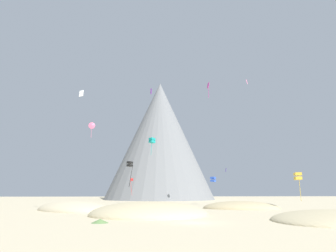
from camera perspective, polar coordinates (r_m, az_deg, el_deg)
ground_plane at (r=35.57m, az=5.07°, el=-17.84°), size 400.00×400.00×0.00m
dune_foreground_left at (r=43.85m, az=29.00°, el=-15.36°), size 23.93×24.48×2.44m
dune_foreground_right at (r=47.01m, az=-3.70°, el=-16.52°), size 21.82×21.95×4.04m
dune_midground at (r=60.42m, az=-17.60°, el=-15.07°), size 21.09×22.21×3.52m
dune_back_low at (r=65.97m, az=13.64°, el=-15.01°), size 18.03×14.37×3.15m
bush_mid_center at (r=36.15m, az=-12.77°, el=-17.16°), size 2.64×2.64×0.44m
bush_near_right at (r=56.52m, az=-0.95°, el=-15.51°), size 2.50×2.50×0.66m
rock_massif at (r=144.78m, az=-0.73°, el=-3.96°), size 68.40×68.40×55.73m
kite_teal_low at (r=63.14m, az=-3.05°, el=-2.79°), size 1.49×1.48×3.62m
kite_white_mid at (r=60.01m, az=-16.11°, el=5.97°), size 0.85×0.71×1.38m
kite_black_low at (r=55.73m, az=-7.25°, el=-7.27°), size 1.21×1.21×4.61m
kite_violet_high at (r=77.71m, az=-3.23°, el=6.58°), size 0.35×0.66×1.50m
kite_blue_low at (r=84.89m, az=8.54°, el=-9.98°), size 1.71×1.72×1.40m
kite_magenta_high at (r=69.79m, az=7.64°, el=7.41°), size 0.60×1.12×3.75m
kite_gold_low at (r=62.50m, az=23.40°, el=-8.77°), size 1.39×1.42×5.28m
kite_pink_high at (r=94.85m, az=14.72°, el=8.12°), size 0.70×0.89×1.41m
kite_red_low at (r=93.70m, az=-6.87°, el=-10.17°), size 0.89×0.87×5.16m
kite_indigo_low at (r=73.10m, az=10.92°, el=-8.19°), size 0.25×0.69×0.88m
kite_rainbow_mid at (r=85.29m, az=-14.25°, el=0.06°), size 1.82×0.43×4.43m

